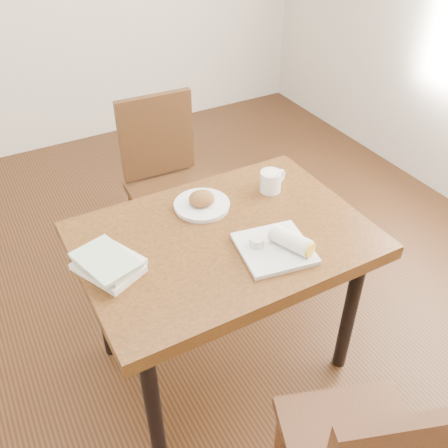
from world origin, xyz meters
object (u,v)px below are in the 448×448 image
plate_scone (202,203)px  table (224,252)px  chair_far (166,175)px  plate_burrito (279,246)px  coffee_mug (271,181)px  book_stack (108,263)px

plate_scone → table: bearing=-91.9°
chair_far → plate_burrito: 1.02m
coffee_mug → book_stack: size_ratio=0.48×
table → book_stack: size_ratio=3.94×
chair_far → book_stack: (-0.55, -0.79, 0.23)m
plate_scone → chair_far: bearing=81.6°
plate_scone → book_stack: plate_scone is taller
plate_scone → coffee_mug: size_ratio=1.72×
plate_scone → plate_burrito: (0.12, -0.39, 0.00)m
coffee_mug → book_stack: 0.80m
plate_scone → coffee_mug: bearing=-5.2°
plate_burrito → coffee_mug: bearing=61.1°
chair_far → coffee_mug: chair_far is taller
plate_scone → coffee_mug: (0.32, -0.03, 0.03)m
plate_scone → plate_burrito: bearing=-72.5°
table → plate_burrito: (0.13, -0.19, 0.12)m
chair_far → plate_burrito: bearing=-88.1°
table → coffee_mug: size_ratio=8.24×
table → plate_burrito: plate_burrito is taller
chair_far → table: bearing=-96.8°
chair_far → book_stack: size_ratio=3.37×
table → chair_far: 0.82m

